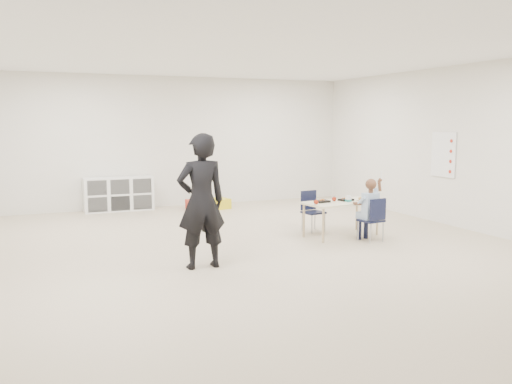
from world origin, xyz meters
name	(u,v)px	position (x,y,z in m)	size (l,w,h in m)	color
room	(250,153)	(0.00, 0.00, 1.40)	(9.00, 9.02, 2.80)	beige
table	(341,218)	(1.72, 0.34, 0.29)	(1.31, 0.80, 0.57)	beige
chair_near	(371,219)	(1.95, -0.16, 0.34)	(0.33, 0.31, 0.68)	black
chair_far	(314,211)	(1.49, 0.84, 0.34)	(0.33, 0.31, 0.68)	black
child	(371,207)	(1.95, -0.16, 0.53)	(0.45, 0.45, 1.07)	#A5BFDF
lunch_tray_near	(346,200)	(1.83, 0.39, 0.58)	(0.22, 0.16, 0.03)	black
lunch_tray_far	(322,201)	(1.39, 0.38, 0.58)	(0.22, 0.16, 0.03)	black
milk_carton	(348,199)	(1.78, 0.24, 0.62)	(0.07, 0.07, 0.10)	white
bread_roll	(361,199)	(2.04, 0.27, 0.60)	(0.09, 0.09, 0.07)	#B28B49
apple_near	(334,199)	(1.63, 0.41, 0.60)	(0.07, 0.07, 0.07)	maroon
apple_far	(316,202)	(1.19, 0.22, 0.60)	(0.07, 0.07, 0.07)	maroon
cubby_shelf	(119,194)	(-1.20, 4.28, 0.35)	(1.40, 0.40, 0.70)	white
rules_poster	(443,155)	(3.98, 0.60, 1.25)	(0.02, 0.60, 0.80)	white
adult	(201,201)	(-0.91, -0.63, 0.85)	(0.62, 0.41, 1.70)	black
bin_red	(195,205)	(0.31, 3.85, 0.10)	(0.32, 0.41, 0.20)	#AF2011
bin_yellow	(220,203)	(0.83, 3.78, 0.11)	(0.34, 0.43, 0.21)	yellow
bin_blue	(218,203)	(0.82, 3.83, 0.10)	(0.31, 0.40, 0.20)	#1845B9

